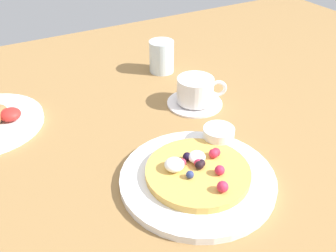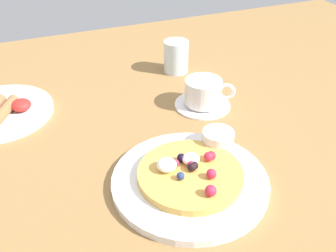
% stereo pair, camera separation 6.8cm
% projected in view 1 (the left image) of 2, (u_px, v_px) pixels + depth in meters
% --- Properties ---
extents(ground_plane, '(1.97, 1.28, 0.03)m').
position_uv_depth(ground_plane, '(140.00, 152.00, 0.73)').
color(ground_plane, olive).
extents(pancake_plate, '(0.26, 0.26, 0.01)m').
position_uv_depth(pancake_plate, '(197.00, 179.00, 0.64)').
color(pancake_plate, white).
rests_on(pancake_plate, ground_plane).
extents(pancake_with_berries, '(0.17, 0.17, 0.03)m').
position_uv_depth(pancake_with_berries, '(197.00, 171.00, 0.63)').
color(pancake_with_berries, gold).
rests_on(pancake_with_berries, pancake_plate).
extents(syrup_ramekin, '(0.06, 0.06, 0.03)m').
position_uv_depth(syrup_ramekin, '(219.00, 135.00, 0.70)').
color(syrup_ramekin, white).
rests_on(syrup_ramekin, pancake_plate).
extents(coffee_saucer, '(0.12, 0.12, 0.01)m').
position_uv_depth(coffee_saucer, '(195.00, 102.00, 0.85)').
color(coffee_saucer, white).
rests_on(coffee_saucer, ground_plane).
extents(coffee_cup, '(0.10, 0.08, 0.05)m').
position_uv_depth(coffee_cup, '(196.00, 89.00, 0.83)').
color(coffee_cup, white).
rests_on(coffee_cup, coffee_saucer).
extents(water_glass, '(0.06, 0.06, 0.08)m').
position_uv_depth(water_glass, '(162.00, 57.00, 0.97)').
color(water_glass, silver).
rests_on(water_glass, ground_plane).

